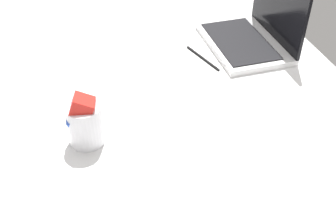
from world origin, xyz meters
The scene contains 4 objects.
bed_mattress centered at (0.00, 0.00, 9.00)cm, with size 180.00×140.00×18.00cm, color white.
laptop centered at (-17.11, 49.94, 22.41)cm, with size 33.40×23.58×23.00cm.
snack_cup centered at (16.22, -9.72, 24.13)cm, with size 9.00×9.00×14.55cm.
charger_cable centered at (-12.75, 30.86, 18.30)cm, with size 17.00×0.60×0.60cm, color black.
Camera 1 is at (96.93, -10.54, 91.30)cm, focal length 45.10 mm.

